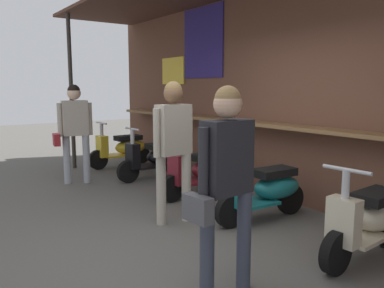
% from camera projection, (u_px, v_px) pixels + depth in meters
% --- Properties ---
extents(ground_plane, '(30.46, 30.46, 0.00)m').
position_uv_depth(ground_plane, '(199.00, 238.00, 4.34)').
color(ground_plane, '#56544F').
extents(market_stall_facade, '(10.88, 2.09, 3.26)m').
position_uv_depth(market_stall_facade, '(313.00, 78.00, 5.17)').
color(market_stall_facade, brown).
rests_on(market_stall_facade, ground_plane).
extents(scooter_yellow, '(0.46, 1.40, 0.97)m').
position_uv_depth(scooter_yellow, '(123.00, 148.00, 8.23)').
color(scooter_yellow, gold).
rests_on(scooter_yellow, ground_plane).
extents(scooter_black, '(0.46, 1.40, 0.97)m').
position_uv_depth(scooter_black, '(156.00, 157.00, 7.14)').
color(scooter_black, black).
rests_on(scooter_black, ground_plane).
extents(scooter_maroon, '(0.47, 1.40, 0.97)m').
position_uv_depth(scooter_maroon, '(202.00, 171.00, 6.01)').
color(scooter_maroon, maroon).
rests_on(scooter_maroon, ground_plane).
extents(scooter_teal, '(0.49, 1.40, 0.97)m').
position_uv_depth(scooter_teal, '(267.00, 190.00, 4.91)').
color(scooter_teal, '#197075').
rests_on(scooter_teal, ground_plane).
extents(scooter_cream, '(0.47, 1.40, 0.97)m').
position_uv_depth(scooter_cream, '(369.00, 219.00, 3.81)').
color(scooter_cream, beige).
rests_on(scooter_cream, ground_plane).
extents(shopper_with_handbag, '(0.29, 0.66, 1.69)m').
position_uv_depth(shopper_with_handbag, '(225.00, 169.00, 3.06)').
color(shopper_with_handbag, '#383D4C').
rests_on(shopper_with_handbag, ground_plane).
extents(shopper_browsing, '(0.30, 0.68, 1.72)m').
position_uv_depth(shopper_browsing, '(74.00, 123.00, 6.66)').
color(shopper_browsing, '#999EA8').
rests_on(shopper_browsing, ground_plane).
extents(shopper_passing, '(0.24, 0.59, 1.75)m').
position_uv_depth(shopper_passing, '(174.00, 136.00, 4.70)').
color(shopper_passing, '#ADA393').
rests_on(shopper_passing, ground_plane).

